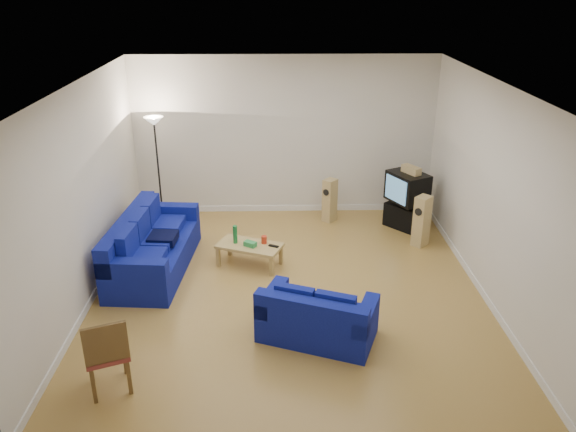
{
  "coord_description": "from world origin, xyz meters",
  "views": [
    {
      "loc": [
        -0.2,
        -7.66,
        4.58
      ],
      "look_at": [
        0.0,
        0.4,
        1.1
      ],
      "focal_mm": 35.0,
      "sensor_mm": 36.0,
      "label": 1
    }
  ],
  "objects_px": {
    "sofa_loveseat": "(316,320)",
    "coffee_table": "(249,247)",
    "sofa_three_seat": "(150,250)",
    "tv_stand": "(405,216)",
    "television": "(407,187)"
  },
  "relations": [
    {
      "from": "sofa_three_seat",
      "to": "sofa_loveseat",
      "type": "height_order",
      "value": "sofa_three_seat"
    },
    {
      "from": "sofa_three_seat",
      "to": "sofa_loveseat",
      "type": "bearing_deg",
      "value": 56.84
    },
    {
      "from": "sofa_loveseat",
      "to": "coffee_table",
      "type": "relative_size",
      "value": 1.44
    },
    {
      "from": "coffee_table",
      "to": "television",
      "type": "height_order",
      "value": "television"
    },
    {
      "from": "television",
      "to": "sofa_loveseat",
      "type": "bearing_deg",
      "value": -55.67
    },
    {
      "from": "sofa_three_seat",
      "to": "tv_stand",
      "type": "distance_m",
      "value": 4.89
    },
    {
      "from": "sofa_three_seat",
      "to": "coffee_table",
      "type": "xyz_separation_m",
      "value": [
        1.65,
        0.09,
        -0.01
      ]
    },
    {
      "from": "coffee_table",
      "to": "tv_stand",
      "type": "height_order",
      "value": "tv_stand"
    },
    {
      "from": "tv_stand",
      "to": "television",
      "type": "relative_size",
      "value": 0.85
    },
    {
      "from": "sofa_loveseat",
      "to": "coffee_table",
      "type": "height_order",
      "value": "sofa_loveseat"
    },
    {
      "from": "coffee_table",
      "to": "tv_stand",
      "type": "xyz_separation_m",
      "value": [
        2.98,
        1.48,
        -0.1
      ]
    },
    {
      "from": "sofa_three_seat",
      "to": "television",
      "type": "xyz_separation_m",
      "value": [
        4.61,
        1.53,
        0.51
      ]
    },
    {
      "from": "coffee_table",
      "to": "tv_stand",
      "type": "bearing_deg",
      "value": 26.32
    },
    {
      "from": "sofa_loveseat",
      "to": "tv_stand",
      "type": "xyz_separation_m",
      "value": [
        2.0,
        3.61,
        -0.05
      ]
    },
    {
      "from": "sofa_loveseat",
      "to": "television",
      "type": "relative_size",
      "value": 1.9
    }
  ]
}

